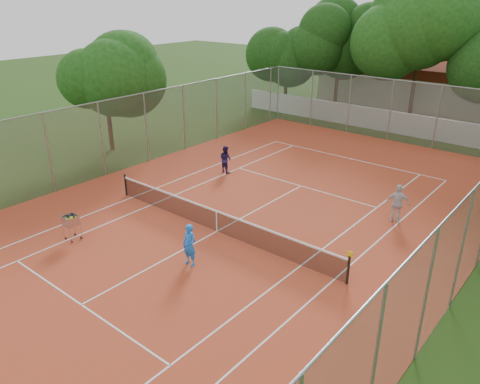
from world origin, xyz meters
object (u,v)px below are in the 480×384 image
Objects in this scene: player_far_left at (226,159)px; player_far_right at (398,204)px; clubhouse at (425,80)px; player_near at (189,245)px; ball_hopper at (72,227)px; tennis_net at (217,221)px.

player_far_left is 0.88× the size of player_far_right.
player_far_right is (9.63, 0.09, 0.11)m from player_far_left.
clubhouse reaches higher than player_far_right.
player_near is 1.06× the size of player_far_left.
player_far_left is at bearing -95.60° from clubhouse.
ball_hopper is (0.32, -9.63, -0.18)m from player_far_left.
player_near is 9.17m from player_far_right.
tennis_net is at bearing 108.87° from player_near.
player_far_right reaches higher than player_far_left.
player_far_left is at bearing 121.34° from player_near.
ball_hopper is (-4.94, -1.65, -0.23)m from player_near.
tennis_net is 7.49× the size of player_near.
tennis_net is 2.69m from player_near.
player_far_left is (-2.31, -23.52, -1.43)m from clubhouse.
player_far_right is at bearing 46.45° from ball_hopper.
player_near reaches higher than player_far_left.
clubhouse is at bearing 86.78° from ball_hopper.
tennis_net is 7.97× the size of player_far_left.
player_far_right is 1.51× the size of ball_hopper.
player_near is 9.55m from player_far_left.
clubhouse is at bearing 93.29° from player_near.
player_far_right is 13.46m from ball_hopper.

